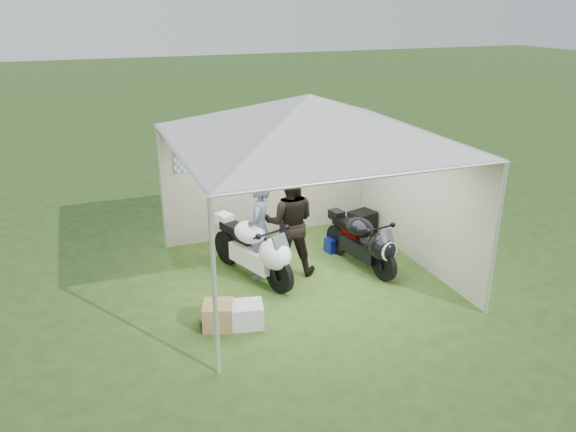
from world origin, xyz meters
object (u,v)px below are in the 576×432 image
at_px(canopy_tent, 308,122).
at_px(motorcycle_black, 364,241).
at_px(paddock_stand, 335,244).
at_px(crate_0, 245,315).
at_px(person_blue_jacket, 260,229).
at_px(motorcycle_white, 256,248).
at_px(person_dark_jacket, 289,222).
at_px(equipment_box, 362,223).
at_px(crate_1, 218,315).

distance_m(canopy_tent, motorcycle_black, 2.32).
bearing_deg(paddock_stand, crate_0, -140.66).
bearing_deg(person_blue_jacket, motorcycle_white, -14.12).
bearing_deg(canopy_tent, person_dark_jacket, 131.39).
xyz_separation_m(canopy_tent, person_dark_jacket, (-0.21, 0.24, -1.68)).
relative_size(motorcycle_black, person_dark_jacket, 0.99).
bearing_deg(person_blue_jacket, motorcycle_black, 110.39).
relative_size(person_blue_jacket, equipment_box, 3.48).
relative_size(paddock_stand, equipment_box, 0.75).
distance_m(motorcycle_black, person_blue_jacket, 1.80).
bearing_deg(crate_1, motorcycle_black, 19.06).
xyz_separation_m(crate_0, crate_1, (-0.36, 0.09, 0.02)).
distance_m(person_dark_jacket, equipment_box, 2.24).
height_order(person_blue_jacket, equipment_box, person_blue_jacket).
relative_size(paddock_stand, crate_0, 0.70).
relative_size(canopy_tent, paddock_stand, 15.99).
bearing_deg(motorcycle_white, crate_0, -133.88).
relative_size(motorcycle_white, person_dark_jacket, 1.06).
height_order(paddock_stand, equipment_box, equipment_box).
bearing_deg(motorcycle_black, crate_0, -167.90).
distance_m(motorcycle_black, crate_0, 2.64).
xyz_separation_m(canopy_tent, equipment_box, (1.68, 1.25, -2.34)).
relative_size(canopy_tent, equipment_box, 11.95).
height_order(canopy_tent, paddock_stand, canopy_tent).
xyz_separation_m(canopy_tent, motorcycle_white, (-0.81, 0.19, -2.03)).
bearing_deg(person_dark_jacket, crate_0, 70.70).
bearing_deg(person_dark_jacket, equipment_box, -130.33).
bearing_deg(motorcycle_black, paddock_stand, 90.00).
relative_size(equipment_box, crate_0, 0.94).
bearing_deg(motorcycle_white, canopy_tent, -33.05).
bearing_deg(canopy_tent, motorcycle_white, 166.93).
bearing_deg(motorcycle_black, equipment_box, 51.96).
relative_size(person_blue_jacket, crate_0, 3.28).
height_order(motorcycle_black, crate_0, motorcycle_black).
bearing_deg(equipment_box, canopy_tent, -143.39).
bearing_deg(crate_0, crate_1, 166.30).
relative_size(canopy_tent, person_blue_jacket, 3.43).
bearing_deg(motorcycle_white, crate_1, -147.75).
distance_m(motorcycle_white, motorcycle_black, 1.85).
distance_m(equipment_box, crate_1, 4.11).
distance_m(person_dark_jacket, person_blue_jacket, 0.51).
height_order(motorcycle_black, person_blue_jacket, person_blue_jacket).
height_order(crate_0, crate_1, crate_1).
height_order(paddock_stand, person_blue_jacket, person_blue_jacket).
relative_size(motorcycle_black, crate_1, 4.32).
relative_size(person_dark_jacket, equipment_box, 3.79).
height_order(motorcycle_black, crate_1, motorcycle_black).
xyz_separation_m(motorcycle_black, equipment_box, (0.66, 1.31, -0.25)).
height_order(person_dark_jacket, crate_1, person_dark_jacket).
distance_m(motorcycle_white, person_blue_jacket, 0.31).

